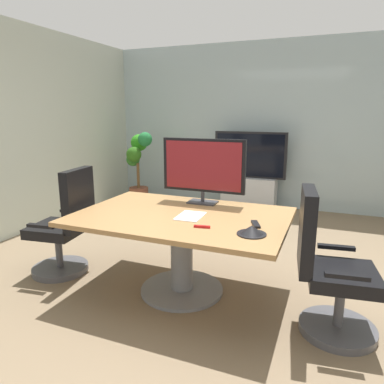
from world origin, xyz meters
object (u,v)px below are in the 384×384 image
at_px(conference_phone, 252,230).
at_px(tv_monitor, 203,167).
at_px(office_chair_right, 328,275).
at_px(wall_display_unit, 249,184).
at_px(potted_plant, 138,164).
at_px(remote_control, 256,224).
at_px(conference_table, 182,234).
at_px(office_chair_left, 65,230).

bearing_deg(conference_phone, tv_monitor, 131.69).
bearing_deg(office_chair_right, tv_monitor, 55.88).
height_order(wall_display_unit, conference_phone, wall_display_unit).
bearing_deg(tv_monitor, potted_plant, 132.86).
relative_size(office_chair_right, remote_control, 6.41).
distance_m(wall_display_unit, remote_control, 3.20).
relative_size(conference_table, office_chair_right, 1.70).
xyz_separation_m(office_chair_left, wall_display_unit, (1.16, 3.12, -0.01)).
relative_size(office_chair_left, wall_display_unit, 0.83).
bearing_deg(office_chair_right, remote_control, 73.07).
xyz_separation_m(office_chair_left, potted_plant, (-0.75, 2.73, 0.27)).
relative_size(conference_table, office_chair_left, 1.70).
bearing_deg(conference_table, tv_monitor, 85.31).
relative_size(tv_monitor, potted_plant, 0.65).
xyz_separation_m(conference_table, wall_display_unit, (-0.08, 3.03, -0.11)).
xyz_separation_m(potted_plant, remote_control, (2.67, -2.70, 0.02)).
relative_size(wall_display_unit, conference_phone, 5.95).
bearing_deg(tv_monitor, remote_control, -38.66).
height_order(wall_display_unit, potted_plant, wall_display_unit).
distance_m(conference_table, conference_phone, 0.78).
height_order(office_chair_left, office_chair_right, same).
bearing_deg(tv_monitor, conference_phone, -48.31).
bearing_deg(office_chair_right, office_chair_left, 80.93).
bearing_deg(office_chair_right, conference_phone, 95.90).
relative_size(conference_phone, remote_control, 1.29).
bearing_deg(office_chair_left, wall_display_unit, 151.88).
height_order(office_chair_left, remote_control, office_chair_left).
distance_m(office_chair_right, remote_control, 0.65).
bearing_deg(remote_control, tv_monitor, 119.47).
bearing_deg(remote_control, potted_plant, 112.81).
xyz_separation_m(conference_table, office_chair_left, (-1.24, -0.09, -0.10)).
bearing_deg(remote_control, office_chair_right, -31.26).
bearing_deg(office_chair_right, wall_display_unit, 15.07).
distance_m(office_chair_left, conference_phone, 1.97).
distance_m(conference_table, office_chair_right, 1.26).
bearing_deg(potted_plant, office_chair_right, -40.78).
xyz_separation_m(office_chair_left, tv_monitor, (1.28, 0.54, 0.64)).
bearing_deg(wall_display_unit, conference_phone, -76.87).
relative_size(tv_monitor, wall_display_unit, 0.64).
xyz_separation_m(conference_table, conference_phone, (0.69, -0.29, 0.22)).
distance_m(conference_table, potted_plant, 3.31).
height_order(tv_monitor, wall_display_unit, tv_monitor).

